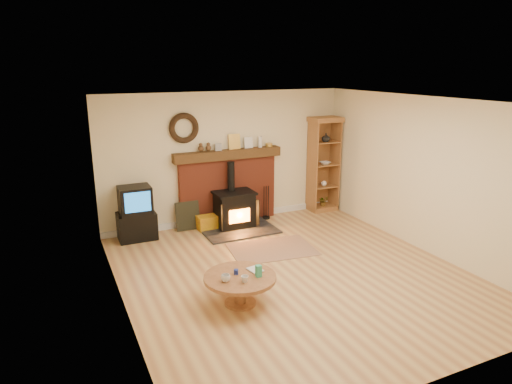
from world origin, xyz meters
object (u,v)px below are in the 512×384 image
tv_unit (136,214)px  curio_cabinet (323,164)px  coffee_table (240,281)px  wood_stove (235,211)px

tv_unit → curio_cabinet: (4.02, 0.09, 0.54)m
tv_unit → coffee_table: tv_unit is taller
tv_unit → coffee_table: bearing=-75.2°
curio_cabinet → coffee_table: size_ratio=2.11×
wood_stove → curio_cabinet: bearing=7.4°
curio_cabinet → wood_stove: bearing=-172.6°
wood_stove → tv_unit: 1.87m
tv_unit → curio_cabinet: 4.06m
coffee_table → tv_unit: bearing=104.8°
tv_unit → wood_stove: bearing=-6.0°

